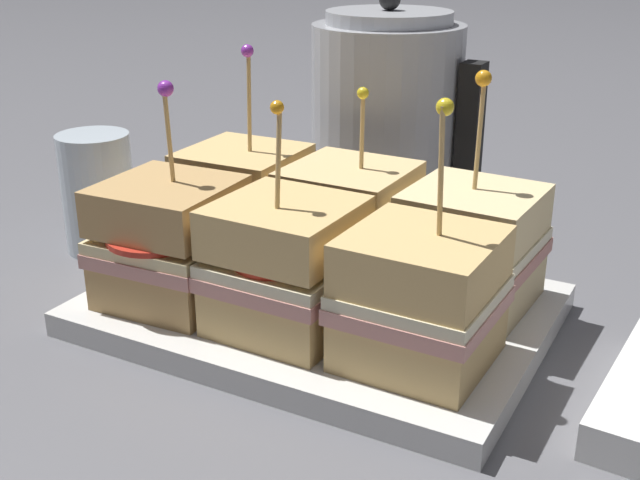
# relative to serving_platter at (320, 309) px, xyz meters

# --- Properties ---
(ground_plane) EXTENTS (6.00, 6.00, 0.00)m
(ground_plane) POSITION_rel_serving_platter_xyz_m (0.00, 0.00, -0.01)
(ground_plane) COLOR slate
(serving_platter) EXTENTS (0.32, 0.23, 0.02)m
(serving_platter) POSITION_rel_serving_platter_xyz_m (0.00, 0.00, 0.00)
(serving_platter) COLOR silver
(serving_platter) RESTS_ON ground_plane
(sandwich_front_left) EXTENTS (0.10, 0.10, 0.16)m
(sandwich_front_left) POSITION_rel_serving_platter_xyz_m (-0.09, -0.05, 0.05)
(sandwich_front_left) COLOR tan
(sandwich_front_left) RESTS_ON serving_platter
(sandwich_front_center) EXTENTS (0.09, 0.09, 0.16)m
(sandwich_front_center) POSITION_rel_serving_platter_xyz_m (0.00, -0.05, 0.05)
(sandwich_front_center) COLOR tan
(sandwich_front_center) RESTS_ON serving_platter
(sandwich_front_right) EXTENTS (0.09, 0.09, 0.17)m
(sandwich_front_right) POSITION_rel_serving_platter_xyz_m (0.10, -0.05, 0.05)
(sandwich_front_right) COLOR tan
(sandwich_front_right) RESTS_ON serving_platter
(sandwich_back_left) EXTENTS (0.09, 0.09, 0.17)m
(sandwich_back_left) POSITION_rel_serving_platter_xyz_m (-0.10, 0.05, 0.05)
(sandwich_back_left) COLOR tan
(sandwich_back_left) RESTS_ON serving_platter
(sandwich_back_center) EXTENTS (0.09, 0.09, 0.15)m
(sandwich_back_center) POSITION_rel_serving_platter_xyz_m (0.00, 0.05, 0.05)
(sandwich_back_center) COLOR #DBB77A
(sandwich_back_center) RESTS_ON serving_platter
(sandwich_back_right) EXTENTS (0.10, 0.10, 0.17)m
(sandwich_back_right) POSITION_rel_serving_platter_xyz_m (0.10, 0.05, 0.05)
(sandwich_back_right) COLOR beige
(sandwich_back_right) RESTS_ON serving_platter
(kettle_steel) EXTENTS (0.17, 0.14, 0.22)m
(kettle_steel) POSITION_rel_serving_platter_xyz_m (-0.05, 0.23, 0.09)
(kettle_steel) COLOR #B7BABF
(kettle_steel) RESTS_ON ground_plane
(drinking_glass) EXTENTS (0.06, 0.06, 0.11)m
(drinking_glass) POSITION_rel_serving_platter_xyz_m (-0.24, 0.03, 0.04)
(drinking_glass) COLOR silver
(drinking_glass) RESTS_ON ground_plane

